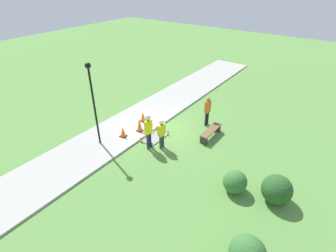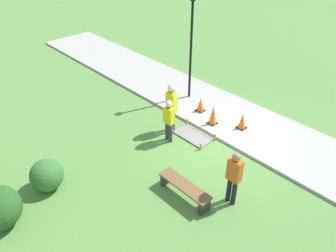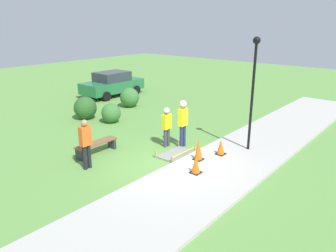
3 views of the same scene
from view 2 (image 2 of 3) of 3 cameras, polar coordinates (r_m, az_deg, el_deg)
ground_plane at (r=12.10m, az=9.37°, el=-2.78°), size 60.00×60.00×0.00m
sidewalk at (r=13.14m, az=13.57°, el=0.19°), size 28.00×3.06×0.10m
wet_concrete_patch at (r=12.25m, az=4.45°, el=-1.68°), size 1.48×0.85×0.27m
traffic_cone_near_patch at (r=12.66m, az=12.80°, el=0.84°), size 0.34×0.34×0.62m
traffic_cone_far_patch at (r=12.68m, az=7.84°, el=1.92°), size 0.34×0.34×0.78m
traffic_cone_sidewalk_edge at (r=13.50m, az=5.67°, el=3.71°), size 0.34×0.34×0.58m
park_bench at (r=9.69m, az=2.90°, el=-10.79°), size 1.76×0.44×0.47m
worker_supervisor at (r=11.48m, az=0.15°, el=1.42°), size 0.40×0.24×1.66m
worker_assistant at (r=11.92m, az=0.61°, el=4.03°), size 0.40×0.28×1.96m
bystander_in_orange_shirt at (r=9.24m, az=11.40°, el=-8.44°), size 0.40×0.24×1.80m
lamppost_near at (r=13.55m, az=4.11°, el=15.60°), size 0.28×0.28×4.33m
shrub_rounded_mid at (r=10.50m, az=-20.37°, el=-8.03°), size 0.99×0.99×0.99m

